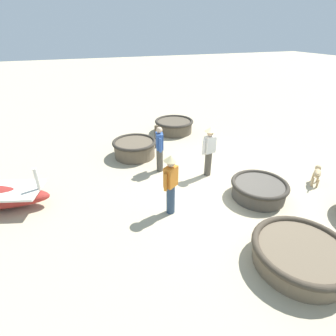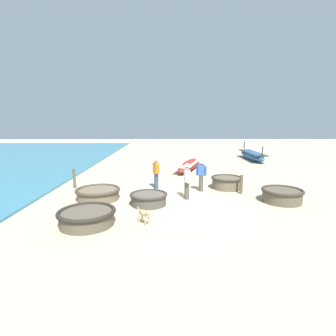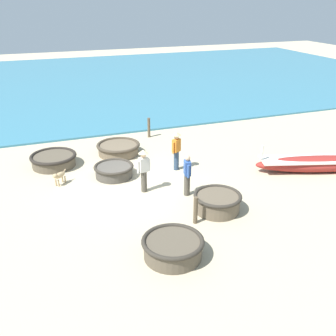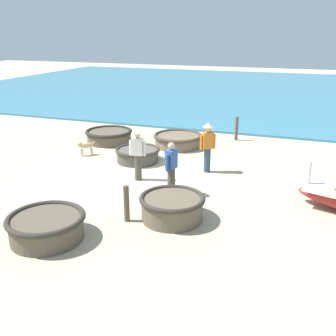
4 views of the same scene
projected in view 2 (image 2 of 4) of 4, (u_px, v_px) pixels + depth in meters
The scene contains 14 objects.
ground_plane at pixel (166, 201), 11.57m from camera, with size 80.00×80.00×0.00m, color #BCAD8C.
coracle_far_right at pixel (227, 182), 13.70m from camera, with size 1.64×1.64×0.63m.
coracle_far_left at pixel (87, 217), 8.90m from camera, with size 1.96×1.96×0.53m.
coracle_weathered at pixel (98, 193), 11.79m from camera, with size 1.99×1.99×0.52m.
coracle_nearest at pixel (282, 195), 11.41m from camera, with size 1.77×1.77×0.59m.
coracle_upturned at pixel (149, 198), 11.06m from camera, with size 1.60×1.60×0.50m.
long_boat_white_hull at pixel (252, 155), 23.82m from camera, with size 1.16×5.55×1.47m.
long_boat_green_hull at pixel (190, 165), 19.16m from camera, with size 2.58×5.58×1.17m.
fisherman_hauling at pixel (187, 179), 11.70m from camera, with size 0.36×0.52×1.67m.
fisherman_standing_left at pixel (201, 175), 13.09m from camera, with size 0.52×0.29×1.57m.
fisherman_crouching at pixel (156, 171), 13.52m from camera, with size 0.37×0.46×1.67m.
dog at pixel (144, 214), 8.93m from camera, with size 0.50×0.55×0.55m.
mooring_post_mid_beach at pixel (241, 184), 12.67m from camera, with size 0.14×0.14×0.94m, color brown.
mooring_post_inland at pixel (74, 179), 13.75m from camera, with size 0.14×0.14×1.02m, color brown.
Camera 2 is at (0.05, -11.13, 3.49)m, focal length 28.00 mm.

